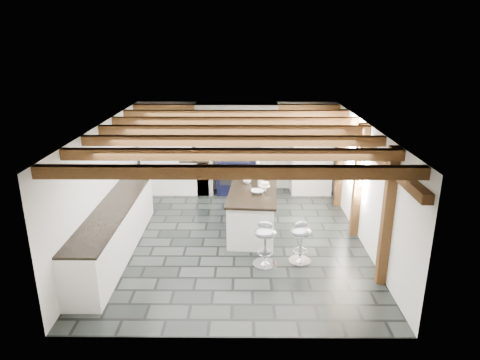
{
  "coord_description": "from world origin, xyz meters",
  "views": [
    {
      "loc": [
        0.16,
        -7.77,
        3.83
      ],
      "look_at": [
        0.1,
        0.4,
        1.1
      ],
      "focal_mm": 32.0,
      "sensor_mm": 36.0,
      "label": 1
    }
  ],
  "objects_px": {
    "bar_stool_near": "(301,238)",
    "bar_stool_far": "(265,239)",
    "range_cooker": "(237,175)",
    "kitchen_island": "(253,211)"
  },
  "relations": [
    {
      "from": "bar_stool_near",
      "to": "bar_stool_far",
      "type": "height_order",
      "value": "bar_stool_far"
    },
    {
      "from": "range_cooker",
      "to": "kitchen_island",
      "type": "relative_size",
      "value": 0.53
    },
    {
      "from": "range_cooker",
      "to": "bar_stool_near",
      "type": "relative_size",
      "value": 1.32
    },
    {
      "from": "range_cooker",
      "to": "bar_stool_far",
      "type": "relative_size",
      "value": 1.25
    },
    {
      "from": "range_cooker",
      "to": "kitchen_island",
      "type": "bearing_deg",
      "value": -81.51
    },
    {
      "from": "bar_stool_far",
      "to": "range_cooker",
      "type": "bearing_deg",
      "value": 115.04
    },
    {
      "from": "range_cooker",
      "to": "bar_stool_far",
      "type": "height_order",
      "value": "range_cooker"
    },
    {
      "from": "bar_stool_near",
      "to": "bar_stool_far",
      "type": "bearing_deg",
      "value": 171.44
    },
    {
      "from": "bar_stool_near",
      "to": "kitchen_island",
      "type": "bearing_deg",
      "value": 105.34
    },
    {
      "from": "kitchen_island",
      "to": "bar_stool_far",
      "type": "relative_size",
      "value": 2.36
    }
  ]
}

